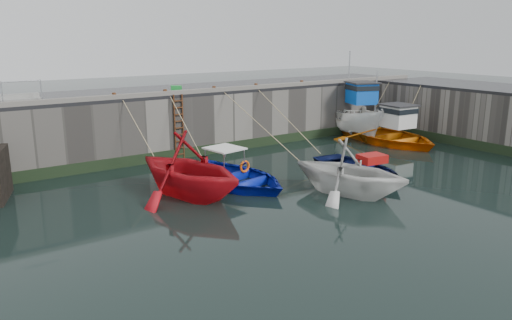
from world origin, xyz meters
TOP-DOWN VIEW (x-y plane):
  - ground at (0.00, 0.00)m, footprint 120.00×120.00m
  - quay_back at (0.00, 12.50)m, footprint 30.00×5.00m
  - quay_right at (14.50, 2.50)m, footprint 5.00×15.00m
  - road_back at (0.00, 12.50)m, footprint 30.00×5.00m
  - kerb_back at (0.00, 10.15)m, footprint 30.00×0.30m
  - algae_back at (0.00, 9.96)m, footprint 30.00×0.08m
  - algae_right at (11.96, 2.50)m, footprint 0.08×15.00m
  - ladder at (-2.00, 9.91)m, footprint 0.51×0.08m
  - boat_near_white at (-4.33, 4.50)m, footprint 5.69×6.21m
  - boat_near_white_rope at (-4.33, 8.50)m, footprint 0.04×3.97m
  - boat_near_blue at (-2.13, 4.80)m, footprint 4.81×6.11m
  - boat_near_blue_rope at (-2.13, 8.65)m, footprint 0.04×3.75m
  - boat_near_blacktrim at (0.86, 1.17)m, footprint 5.30×5.71m
  - boat_near_blacktrim_rope at (0.86, 6.83)m, footprint 0.04×6.85m
  - boat_near_navy at (3.06, 2.73)m, footprint 4.32×5.59m
  - boat_near_navy_rope at (3.06, 7.62)m, footprint 0.04×5.43m
  - boat_far_white at (9.48, 9.20)m, footprint 4.21×6.57m
  - boat_far_orange at (9.50, 6.60)m, footprint 5.04×6.75m
  - fish_crate at (-1.47, 11.15)m, footprint 0.64×0.56m
  - railing at (-8.75, 11.25)m, footprint 1.60×1.05m
  - bollard_a at (-5.00, 10.25)m, footprint 0.18×0.18m
  - bollard_b at (-2.50, 10.25)m, footprint 0.18×0.18m
  - bollard_c at (0.20, 10.25)m, footprint 0.18×0.18m
  - bollard_d at (2.80, 10.25)m, footprint 0.18×0.18m
  - bollard_e at (6.00, 10.25)m, footprint 0.18×0.18m

SIDE VIEW (x-z plane):
  - ground at x=0.00m, z-range 0.00..0.00m
  - boat_near_white at x=-4.33m, z-range -1.39..1.39m
  - boat_near_white_rope at x=-4.33m, z-range -1.55..1.55m
  - boat_near_blue at x=-2.13m, z-range -0.57..0.57m
  - boat_near_blue_rope at x=-2.13m, z-range -1.55..1.55m
  - boat_near_blacktrim at x=0.86m, z-range -1.23..1.23m
  - boat_near_blacktrim_rope at x=0.86m, z-range -1.55..1.55m
  - boat_near_navy at x=3.06m, z-range -0.53..0.53m
  - boat_near_navy_rope at x=3.06m, z-range -1.55..1.55m
  - algae_back at x=0.00m, z-range 0.00..0.50m
  - algae_right at x=11.96m, z-range 0.00..0.50m
  - boat_far_orange at x=9.50m, z-range -1.74..2.60m
  - boat_far_white at x=9.48m, z-range -1.68..3.70m
  - quay_back at x=0.00m, z-range 0.00..3.00m
  - quay_right at x=14.50m, z-range 0.00..3.00m
  - ladder at x=-2.00m, z-range -0.01..3.19m
  - road_back at x=0.00m, z-range 3.00..3.16m
  - kerb_back at x=0.00m, z-range 3.16..3.36m
  - bollard_a at x=-5.00m, z-range 3.16..3.44m
  - bollard_b at x=-2.50m, z-range 3.16..3.44m
  - bollard_c at x=0.20m, z-range 3.16..3.44m
  - bollard_d at x=2.80m, z-range 3.16..3.44m
  - bollard_e at x=6.00m, z-range 3.16..3.44m
  - fish_crate at x=-1.47m, z-range 3.16..3.49m
  - railing at x=-8.75m, z-range 2.86..3.86m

